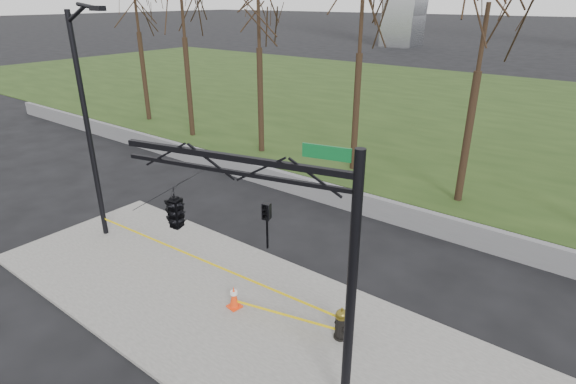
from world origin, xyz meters
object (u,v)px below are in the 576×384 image
Objects in this scene: fire_hydrant at (342,324)px; traffic_cone at (234,297)px; street_light at (88,114)px; traffic_signal_mast at (205,214)px.

traffic_cone is at bearing -145.21° from fire_hydrant.
street_light is (-9.91, -0.47, 4.17)m from fire_hydrant.
street_light is 8.29m from traffic_signal_mast.
street_light is at bearing -156.27° from fire_hydrant.
street_light reaches higher than fire_hydrant.
street_light reaches higher than traffic_cone.
traffic_cone is at bearing 108.63° from traffic_signal_mast.
traffic_signal_mast is at bearing -10.55° from street_light.
street_light is at bearing 177.51° from traffic_cone.
traffic_cone is at bearing 2.16° from street_light.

